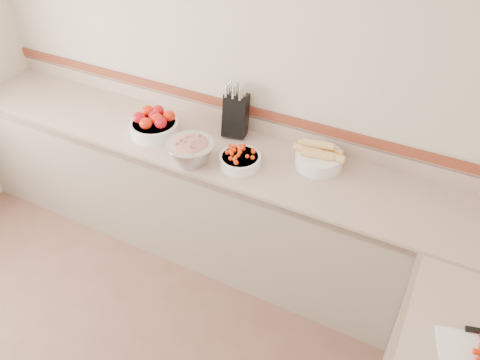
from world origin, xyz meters
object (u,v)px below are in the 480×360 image
at_px(knife_block, 236,114).
at_px(tomato_bowl, 154,124).
at_px(cherry_tomato_bowl, 240,159).
at_px(corn_bowl, 319,157).
at_px(rhubarb_bowl, 191,150).

distance_m(knife_block, tomato_bowl, 0.55).
height_order(cherry_tomato_bowl, corn_bowl, corn_bowl).
relative_size(knife_block, cherry_tomato_bowl, 1.44).
xyz_separation_m(knife_block, cherry_tomato_bowl, (0.19, -0.31, -0.10)).
bearing_deg(tomato_bowl, rhubarb_bowl, -22.83).
distance_m(corn_bowl, rhubarb_bowl, 0.79).
xyz_separation_m(cherry_tomato_bowl, rhubarb_bowl, (-0.28, -0.11, 0.04)).
bearing_deg(cherry_tomato_bowl, corn_bowl, 26.98).
height_order(tomato_bowl, cherry_tomato_bowl, tomato_bowl).
bearing_deg(tomato_bowl, knife_block, 27.31).
relative_size(knife_block, corn_bowl, 1.15).
bearing_deg(corn_bowl, cherry_tomato_bowl, -153.02).
relative_size(tomato_bowl, cherry_tomato_bowl, 1.27).
relative_size(knife_block, rhubarb_bowl, 1.24).
distance_m(tomato_bowl, rhubarb_bowl, 0.43).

